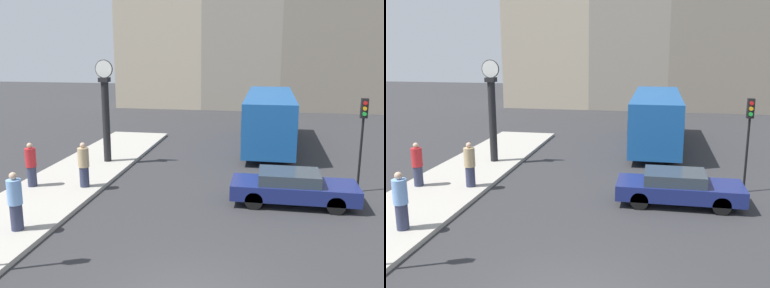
% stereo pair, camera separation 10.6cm
% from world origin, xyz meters
% --- Properties ---
extents(sidewalk_corner, '(3.58, 20.44, 0.16)m').
position_xyz_m(sidewalk_corner, '(-6.63, 8.22, 0.08)').
color(sidewalk_corner, '#A39E93').
rests_on(sidewalk_corner, ground_plane).
extents(building_row, '(25.76, 5.00, 19.53)m').
position_xyz_m(building_row, '(1.10, 33.26, 8.77)').
color(building_row, '#B7A88E').
rests_on(building_row, ground_plane).
extents(sedan_car, '(4.52, 1.76, 1.24)m').
position_xyz_m(sedan_car, '(2.60, 6.95, 0.65)').
color(sedan_car, navy).
rests_on(sedan_car, ground_plane).
extents(bus_distant, '(2.62, 10.00, 3.06)m').
position_xyz_m(bus_distant, '(1.70, 16.51, 1.74)').
color(bus_distant, '#195199').
rests_on(bus_distant, ground_plane).
extents(traffic_light_far, '(0.26, 0.24, 3.74)m').
position_xyz_m(traffic_light_far, '(5.24, 8.83, 2.68)').
color(traffic_light_far, black).
rests_on(traffic_light_far, ground_plane).
extents(street_clock, '(0.86, 0.46, 4.92)m').
position_xyz_m(street_clock, '(-6.10, 11.05, 2.53)').
color(street_clock, black).
rests_on(street_clock, sidewalk_corner).
extents(pedestrian_red_top, '(0.42, 0.42, 1.79)m').
position_xyz_m(pedestrian_red_top, '(-7.64, 6.75, 1.04)').
color(pedestrian_red_top, '#2D334C').
rests_on(pedestrian_red_top, sidewalk_corner).
extents(pedestrian_blue_stripe, '(0.43, 0.43, 1.83)m').
position_xyz_m(pedestrian_blue_stripe, '(-5.81, 2.75, 1.06)').
color(pedestrian_blue_stripe, '#2D334C').
rests_on(pedestrian_blue_stripe, sidewalk_corner).
extents(pedestrian_tan_coat, '(0.44, 0.44, 1.81)m').
position_xyz_m(pedestrian_tan_coat, '(-5.54, 7.07, 1.05)').
color(pedestrian_tan_coat, '#2D334C').
rests_on(pedestrian_tan_coat, sidewalk_corner).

